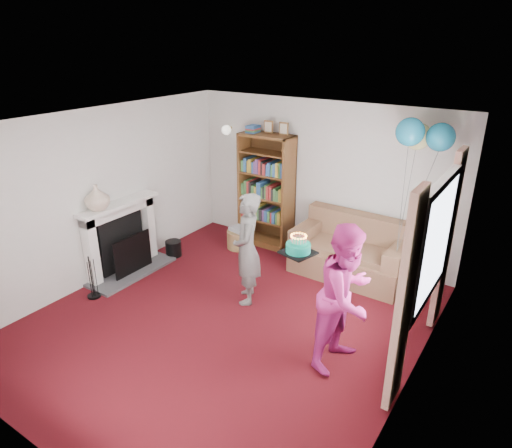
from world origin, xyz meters
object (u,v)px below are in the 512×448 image
Objects in this scene: person_striped at (247,249)px; birthday_cake at (298,248)px; sofa at (352,253)px; bookcase at (267,192)px; person_magenta at (347,297)px.

person_striped is 4.58× the size of birthday_cake.
person_striped reaches higher than sofa.
bookcase reaches higher than person_magenta.
bookcase is 1.26× the size of sofa.
person_magenta is 4.90× the size of birthday_cake.
person_striped reaches higher than birthday_cake.
person_magenta is (2.40, -2.20, -0.12)m from bookcase.
person_magenta reaches higher than sofa.
bookcase is at bearing 171.78° from person_striped.
person_striped is at bearing -119.34° from sofa.
sofa is (1.68, -0.23, -0.61)m from bookcase.
birthday_cake reaches higher than sofa.
bookcase is 1.92m from person_striped.
birthday_cake is (0.06, -1.86, 0.84)m from sofa.
birthday_cake is at bearing 89.34° from person_magenta.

